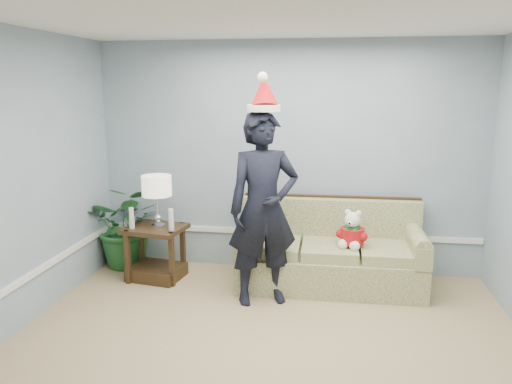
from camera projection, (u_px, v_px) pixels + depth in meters
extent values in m
cube|color=white|center=(254.00, 0.00, 3.13)|extent=(4.50, 5.00, 0.02)
cube|color=#8DA6B4|center=(288.00, 158.00, 5.84)|extent=(4.50, 0.02, 2.70)
cube|color=white|center=(287.00, 233.00, 6.00)|extent=(4.48, 0.03, 0.06)
cube|color=#465528|center=(329.00, 269.00, 5.53)|extent=(2.03, 0.90, 0.38)
cube|color=#465528|center=(273.00, 246.00, 5.52)|extent=(0.61, 0.70, 0.11)
cube|color=#465528|center=(330.00, 249.00, 5.43)|extent=(0.61, 0.70, 0.11)
cube|color=#465528|center=(388.00, 252.00, 5.33)|extent=(0.61, 0.70, 0.11)
cube|color=#465528|center=(331.00, 221.00, 5.75)|extent=(2.01, 0.23, 0.54)
cube|color=black|center=(331.00, 197.00, 5.75)|extent=(2.01, 0.09, 0.05)
cube|color=#465528|center=(247.00, 239.00, 5.60)|extent=(0.19, 0.86, 0.23)
cube|color=#465528|center=(417.00, 247.00, 5.32)|extent=(0.19, 0.86, 0.23)
cube|color=#392715|center=(155.00, 229.00, 5.66)|extent=(0.72, 0.63, 0.05)
cube|color=#392715|center=(157.00, 272.00, 5.77)|extent=(0.64, 0.56, 0.14)
cube|color=#392715|center=(127.00, 257.00, 5.56)|extent=(0.06, 0.06, 0.62)
cube|color=#392715|center=(172.00, 260.00, 5.49)|extent=(0.06, 0.06, 0.62)
cube|color=#392715|center=(141.00, 246.00, 5.96)|extent=(0.06, 0.06, 0.62)
cube|color=#392715|center=(183.00, 248.00, 5.88)|extent=(0.06, 0.06, 0.62)
cylinder|color=silver|center=(158.00, 226.00, 5.64)|extent=(0.16, 0.16, 0.03)
sphere|color=silver|center=(158.00, 218.00, 5.62)|extent=(0.09, 0.09, 0.09)
cylinder|color=silver|center=(157.00, 206.00, 5.59)|extent=(0.02, 0.02, 0.33)
cylinder|color=#FAEBCF|center=(157.00, 186.00, 5.54)|extent=(0.33, 0.33, 0.23)
cylinder|color=silver|center=(132.00, 223.00, 5.58)|extent=(0.06, 0.06, 0.13)
cylinder|color=white|center=(131.00, 212.00, 5.55)|extent=(0.05, 0.05, 0.11)
cylinder|color=silver|center=(171.00, 224.00, 5.51)|extent=(0.06, 0.06, 0.13)
cylinder|color=white|center=(171.00, 214.00, 5.48)|extent=(0.05, 0.05, 0.11)
imported|color=#1D5525|center=(129.00, 225.00, 6.08)|extent=(0.96, 0.84, 1.04)
imported|color=black|center=(263.00, 209.00, 4.98)|extent=(0.84, 0.70, 1.95)
cylinder|color=white|center=(264.00, 108.00, 4.77)|extent=(0.39, 0.39, 0.06)
cone|color=red|center=(264.00, 91.00, 4.76)|extent=(0.34, 0.40, 0.37)
sphere|color=white|center=(263.00, 77.00, 4.62)|extent=(0.10, 0.10, 0.10)
sphere|color=white|center=(352.00, 236.00, 5.32)|extent=(0.24, 0.24, 0.24)
cylinder|color=red|center=(352.00, 236.00, 5.32)|extent=(0.32, 0.32, 0.17)
cylinder|color=#186028|center=(352.00, 227.00, 5.30)|extent=(0.21, 0.21, 0.03)
sphere|color=white|center=(346.00, 245.00, 5.24)|extent=(0.11, 0.11, 0.11)
sphere|color=white|center=(358.00, 246.00, 5.22)|extent=(0.11, 0.11, 0.11)
sphere|color=white|center=(353.00, 220.00, 5.27)|extent=(0.17, 0.17, 0.17)
sphere|color=black|center=(353.00, 224.00, 5.18)|extent=(0.02, 0.02, 0.02)
sphere|color=white|center=(347.00, 213.00, 5.27)|extent=(0.07, 0.07, 0.07)
sphere|color=white|center=(359.00, 213.00, 5.26)|extent=(0.07, 0.07, 0.07)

